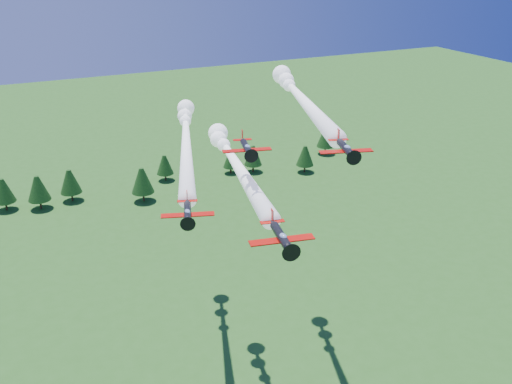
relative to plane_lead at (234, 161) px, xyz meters
name	(u,v)px	position (x,y,z in m)	size (l,w,h in m)	color
plane_lead	(234,161)	(0.00, 0.00, 0.00)	(14.23, 48.73, 3.70)	black
plane_left	(186,137)	(-3.04, 15.63, -0.13)	(22.08, 55.98, 3.70)	black
plane_right	(299,96)	(14.31, 4.39, 8.32)	(18.46, 48.79, 3.70)	black
plane_slot	(247,147)	(-2.55, -10.75, 6.01)	(7.10, 7.84, 2.48)	black
treeline	(104,178)	(-6.53, 93.17, -36.16)	(173.95, 21.15, 11.71)	#382314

